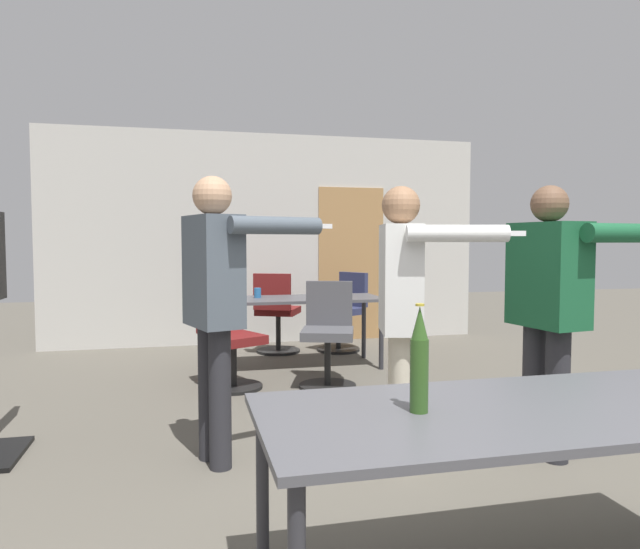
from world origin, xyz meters
name	(u,v)px	position (x,y,z in m)	size (l,w,h in m)	color
back_wall	(272,240)	(0.03, 5.94, 1.35)	(5.70, 0.12, 2.72)	beige
conference_table_near	(528,423)	(0.12, 0.30, 0.68)	(1.96, 0.82, 0.74)	#4C4C51
conference_table_far	(295,305)	(0.04, 4.35, 0.67)	(1.82, 0.72, 0.74)	#4C4C51
person_left_plaid	(216,291)	(-0.90, 1.91, 1.04)	(0.89, 0.60, 1.71)	#28282D
person_center_tall	(549,296)	(1.09, 1.56, 1.00)	(0.84, 0.68, 1.67)	#28282D
person_far_watching	(403,297)	(0.15, 1.61, 1.01)	(0.71, 0.68, 1.65)	beige
office_chair_side_rolled	(328,337)	(0.19, 3.53, 0.45)	(0.58, 0.63, 0.95)	black
office_chair_mid_tucked	(277,315)	(-0.04, 5.15, 0.46)	(0.62, 0.66, 0.96)	black
office_chair_near_pushed	(343,314)	(0.79, 5.17, 0.45)	(0.67, 0.65, 0.95)	black
office_chair_far_right	(229,341)	(-0.70, 3.70, 0.42)	(0.64, 0.67, 0.91)	black
beer_bottle	(419,361)	(-0.29, 0.32, 0.92)	(0.06, 0.06, 0.38)	#2D511E
drink_cup	(258,293)	(-0.35, 4.45, 0.79)	(0.07, 0.07, 0.10)	#2866A3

